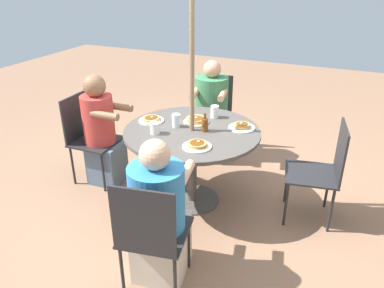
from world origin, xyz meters
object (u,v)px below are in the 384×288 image
syrup_bottle (205,124)px  drinking_glass_a (176,120)px  pancake_plate_c (196,121)px  pancake_plate_d (242,127)px  patio_chair_west (88,133)px  coffee_cup (155,128)px  patio_chair_north (151,231)px  diner_north (159,218)px  patio_table (192,141)px  patio_chair_east (323,167)px  patio_chair_south (213,110)px  drinking_glass_b (215,112)px  diner_south (211,115)px  diner_west (102,134)px  pancake_plate_b (151,120)px  pancake_plate_a (197,145)px

syrup_bottle → drinking_glass_a: size_ratio=1.40×
pancake_plate_c → pancake_plate_d: (-0.04, 0.44, -0.00)m
patio_chair_west → coffee_cup: 0.96m
syrup_bottle → coffee_cup: (0.22, -0.38, -0.01)m
patio_chair_north → diner_north: size_ratio=0.82×
pancake_plate_d → patio_chair_west: bearing=-80.9°
patio_table → syrup_bottle: 0.21m
diner_north → patio_chair_east: diner_north is taller
diner_north → patio_chair_south: size_ratio=1.21×
drinking_glass_a → drinking_glass_b: size_ratio=1.01×
patio_table → diner_south: bearing=-168.9°
patio_chair_west → coffee_cup: bearing=77.9°
diner_south → diner_west: size_ratio=1.00×
patio_chair_east → drinking_glass_b: size_ratio=7.66×
patio_chair_west → pancake_plate_b: patio_chair_west is taller
pancake_plate_b → pancake_plate_c: (-0.14, 0.40, 0.00)m
patio_chair_east → diner_west: (0.23, -2.14, 0.02)m
diner_north → pancake_plate_d: diner_north is taller
patio_chair_north → diner_north: 0.18m
patio_chair_north → patio_chair_east: size_ratio=1.00×
patio_chair_east → diner_south: bearing=50.2°
diner_south → patio_chair_south: bearing=-90.0°
patio_table → patio_chair_south: bearing=-168.9°
patio_chair_west → syrup_bottle: bearing=90.9°
diner_west → pancake_plate_b: diner_west is taller
pancake_plate_a → syrup_bottle: syrup_bottle is taller
patio_chair_east → diner_south: diner_south is taller
diner_north → patio_table: bearing=90.0°
patio_chair_south → patio_chair_west: size_ratio=1.00×
patio_table → pancake_plate_b: bearing=-94.9°
diner_west → pancake_plate_c: diner_west is taller
diner_north → coffee_cup: 0.94m
patio_chair_west → drinking_glass_b: (-0.40, 1.24, 0.29)m
patio_chair_north → diner_west: bearing=126.6°
coffee_cup → syrup_bottle: bearing=120.3°
diner_north → pancake_plate_d: (-1.19, 0.22, 0.27)m
patio_chair_west → pancake_plate_a: (0.27, 1.35, 0.25)m
diner_west → drinking_glass_a: size_ratio=9.61×
patio_chair_north → drinking_glass_b: (-1.52, -0.13, 0.29)m
patio_chair_east → patio_chair_west: bearing=85.8°
diner_west → coffee_cup: (0.17, 0.72, 0.26)m
pancake_plate_a → diner_north: bearing=-0.3°
pancake_plate_d → syrup_bottle: (0.19, -0.29, 0.05)m
patio_chair_north → drinking_glass_b: size_ratio=7.66×
pancake_plate_b → drinking_glass_a: drinking_glass_a is taller
pancake_plate_d → coffee_cup: 0.79m
pancake_plate_a → coffee_cup: bearing=-103.4°
patio_chair_west → pancake_plate_a: size_ratio=3.82×
patio_chair_north → diner_south: (-2.12, -0.40, -0.00)m
patio_chair_north → diner_north: (-0.18, -0.03, -0.02)m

